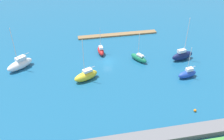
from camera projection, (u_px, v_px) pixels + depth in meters
water at (108, 61)px, 74.43m from camera, size 160.00×160.00×0.00m
pier_dock at (118, 35)px, 88.73m from camera, size 27.99×2.28×0.53m
breakwater at (135, 140)px, 49.10m from camera, size 62.46×3.22×1.33m
sailboat_green_off_beacon at (139, 58)px, 74.22m from camera, size 4.71×5.97×8.79m
sailboat_blue_near_pier at (187, 74)px, 67.16m from camera, size 5.72×2.88×9.21m
sailboat_white_west_end at (20, 64)px, 70.60m from camera, size 7.71×6.81×12.56m
sailboat_red_far_south at (101, 51)px, 77.64m from camera, size 1.90×5.15×8.59m
sailboat_yellow_mid_basin at (86, 76)px, 66.15m from camera, size 7.11×4.87×11.97m
sailboat_navy_far_north at (182, 55)px, 74.52m from camera, size 7.25×3.40×13.19m
mooring_buoy_orange at (195, 110)px, 56.61m from camera, size 0.65×0.65×0.65m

